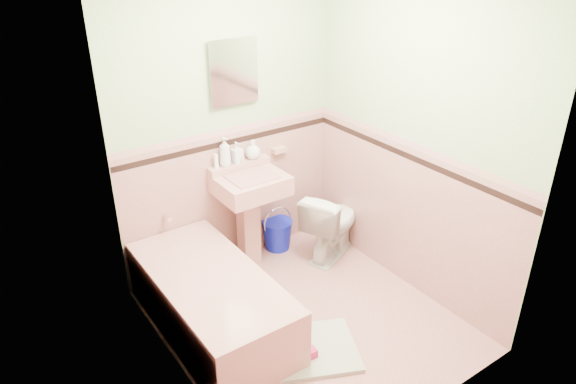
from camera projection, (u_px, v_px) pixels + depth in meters
floor at (307, 320)px, 4.07m from camera, size 2.20×2.20×0.00m
wall_back at (228, 127)px, 4.32m from camera, size 2.50×0.00×2.50m
wall_front at (439, 245)px, 2.71m from camera, size 2.50×0.00×2.50m
wall_left at (169, 214)px, 3.00m from camera, size 0.00×2.50×2.50m
wall_right at (414, 141)px, 4.03m from camera, size 0.00×2.50×2.50m
wainscot_back at (233, 198)px, 4.60m from camera, size 2.00×0.00×2.00m
wainscot_front at (423, 341)px, 3.01m from camera, size 2.00×0.00×2.00m
wainscot_left at (181, 305)px, 3.30m from camera, size 0.00×2.20×2.20m
wainscot_right at (405, 216)px, 4.31m from camera, size 0.00×2.20×2.20m
accent_back at (230, 142)px, 4.36m from camera, size 2.00×0.00×2.00m
accent_front at (433, 264)px, 2.78m from camera, size 2.00×0.00×2.00m
accent_left at (174, 233)px, 3.07m from camera, size 0.00×2.20×2.20m
accent_right at (411, 157)px, 4.07m from camera, size 0.00×2.20×2.20m
cap_back at (230, 131)px, 4.32m from camera, size 2.00×0.00×2.00m
cap_front at (435, 248)px, 2.73m from camera, size 2.00×0.00×2.00m
cap_left at (173, 218)px, 3.02m from camera, size 0.00×2.20×2.20m
cap_right at (412, 145)px, 4.03m from camera, size 0.00×2.20×2.20m
bathtub at (212, 304)px, 3.89m from camera, size 0.70×1.50×0.45m
tub_faucet at (167, 217)px, 4.24m from camera, size 0.04×0.12×0.04m
sink at (252, 223)px, 4.53m from camera, size 0.56×0.48×0.88m
sink_faucet at (241, 163)px, 4.40m from camera, size 0.02×0.02×0.10m
medicine_cabinet at (233, 72)px, 4.12m from camera, size 0.39×0.04×0.49m
soap_dish at (279, 150)px, 4.66m from camera, size 0.13×0.08×0.04m
soap_bottle_left at (225, 152)px, 4.32m from camera, size 0.10×0.10×0.25m
soap_bottle_mid at (237, 153)px, 4.39m from camera, size 0.09×0.09×0.18m
soap_bottle_right at (253, 149)px, 4.47m from camera, size 0.17×0.17×0.17m
tube at (216, 161)px, 4.30m from camera, size 0.05×0.05×0.12m
toilet at (331, 223)px, 4.75m from camera, size 0.73×0.60×0.65m
bucket at (277, 235)px, 4.93m from camera, size 0.34×0.34×0.28m
bath_mat at (299, 351)px, 3.75m from camera, size 0.96×0.83×0.03m
shoe at (307, 355)px, 3.65m from camera, size 0.15×0.08×0.06m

